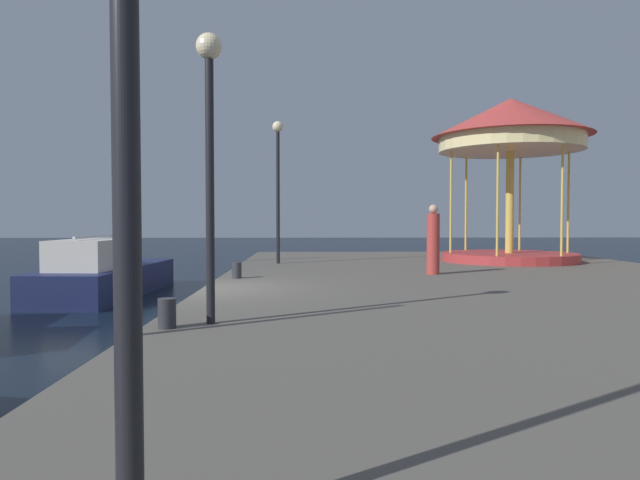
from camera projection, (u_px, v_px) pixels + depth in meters
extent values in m
plane|color=black|center=(202.00, 326.00, 12.03)|extent=(120.00, 120.00, 0.00)
cube|color=#5B564F|center=(514.00, 306.00, 12.16)|extent=(13.37, 27.36, 0.80)
cube|color=#19214C|center=(107.00, 280.00, 16.89)|extent=(2.48, 6.44, 0.88)
cube|color=beige|center=(92.00, 254.00, 15.86)|extent=(1.66, 2.86, 0.82)
cylinder|color=silver|center=(116.00, 185.00, 17.54)|extent=(0.12, 0.12, 4.92)
cylinder|color=silver|center=(97.00, 236.00, 16.17)|extent=(0.22, 2.85, 0.08)
cylinder|color=#B23333|center=(509.00, 257.00, 19.77)|extent=(4.63, 4.63, 0.30)
cylinder|color=gold|center=(510.00, 202.00, 19.70)|extent=(0.28, 0.28, 3.53)
cylinder|color=#F2E099|center=(510.00, 144.00, 19.63)|extent=(4.89, 4.89, 0.50)
cone|color=#C63D38|center=(511.00, 118.00, 19.60)|extent=(5.43, 5.43, 1.34)
cylinder|color=gold|center=(568.00, 202.00, 19.75)|extent=(0.08, 0.08, 3.53)
cylinder|color=gold|center=(520.00, 204.00, 21.51)|extent=(0.08, 0.08, 3.53)
cylinder|color=gold|center=(466.00, 204.00, 21.47)|extent=(0.08, 0.08, 3.53)
cylinder|color=gold|center=(451.00, 202.00, 19.66)|extent=(0.08, 0.08, 3.53)
cylinder|color=gold|center=(498.00, 201.00, 17.89)|extent=(0.08, 0.08, 3.53)
cylinder|color=gold|center=(562.00, 201.00, 17.94)|extent=(0.08, 0.08, 3.53)
cylinder|color=black|center=(126.00, 128.00, 2.40)|extent=(0.12, 0.12, 3.68)
cylinder|color=black|center=(210.00, 192.00, 7.86)|extent=(0.12, 0.12, 3.67)
sphere|color=#F9E5B2|center=(209.00, 46.00, 7.79)|extent=(0.36, 0.36, 0.36)
cylinder|color=black|center=(278.00, 198.00, 18.79)|extent=(0.12, 0.12, 4.36)
sphere|color=#F9E5B2|center=(278.00, 127.00, 18.71)|extent=(0.36, 0.36, 0.36)
cylinder|color=#2D2D33|center=(167.00, 313.00, 7.56)|extent=(0.24, 0.24, 0.40)
cylinder|color=#2D2D33|center=(237.00, 270.00, 14.04)|extent=(0.24, 0.24, 0.40)
cylinder|color=#B23833|center=(433.00, 244.00, 15.09)|extent=(0.34, 0.34, 1.62)
sphere|color=tan|center=(433.00, 209.00, 15.05)|extent=(0.24, 0.24, 0.24)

